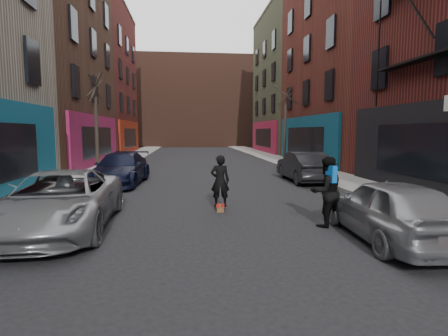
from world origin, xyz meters
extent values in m
cube|color=gray|center=(-6.25, 30.00, 0.07)|extent=(2.50, 84.00, 0.13)
cube|color=gray|center=(6.25, 30.00, 0.07)|extent=(2.50, 84.00, 0.13)
cube|color=#47281E|center=(0.00, 56.00, 7.00)|extent=(40.00, 10.00, 14.00)
imported|color=gray|center=(-4.34, 6.74, 0.72)|extent=(2.65, 5.31, 1.45)
imported|color=black|center=(-4.24, 14.17, 0.72)|extent=(2.32, 5.07, 1.44)
imported|color=gray|center=(3.20, 5.07, 0.71)|extent=(1.87, 4.22, 1.41)
imported|color=black|center=(4.33, 14.19, 0.72)|extent=(1.56, 4.39, 1.44)
cube|color=brown|center=(-0.24, 8.51, 0.05)|extent=(0.27, 0.81, 0.10)
imported|color=black|center=(-0.24, 8.51, 0.90)|extent=(0.61, 0.42, 1.60)
imported|color=black|center=(2.26, 6.35, 0.89)|extent=(0.99, 0.85, 1.78)
cube|color=#0D5AB8|center=(2.30, 6.17, 1.37)|extent=(0.20, 0.32, 0.42)
camera|label=1|loc=(-1.24, -2.04, 2.42)|focal=28.00mm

